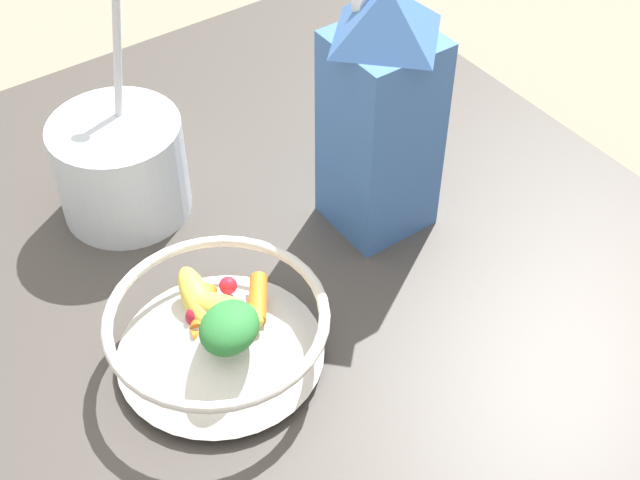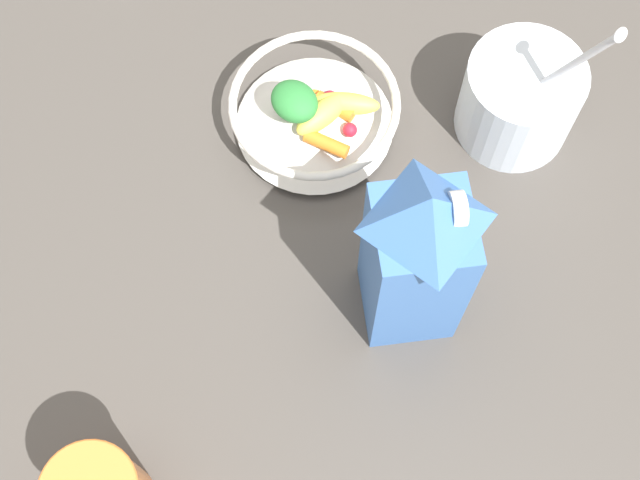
# 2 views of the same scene
# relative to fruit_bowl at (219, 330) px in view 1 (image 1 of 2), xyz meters

# --- Properties ---
(ground_plane) EXTENTS (6.00, 6.00, 0.00)m
(ground_plane) POSITION_rel_fruit_bowl_xyz_m (0.00, -0.01, -0.07)
(ground_plane) COLOR gray
(countertop) EXTENTS (0.99, 0.99, 0.03)m
(countertop) POSITION_rel_fruit_bowl_xyz_m (0.00, -0.01, -0.05)
(countertop) COLOR #47423D
(countertop) RESTS_ON ground_plane
(fruit_bowl) EXTENTS (0.19, 0.19, 0.08)m
(fruit_bowl) POSITION_rel_fruit_bowl_xyz_m (0.00, 0.00, 0.00)
(fruit_bowl) COLOR silver
(fruit_bowl) RESTS_ON countertop
(milk_carton) EXTENTS (0.09, 0.09, 0.26)m
(milk_carton) POSITION_rel_fruit_bowl_xyz_m (-0.22, -0.07, 0.09)
(milk_carton) COLOR #3D6BB2
(milk_carton) RESTS_ON countertop
(yogurt_tub) EXTENTS (0.13, 0.13, 0.23)m
(yogurt_tub) POSITION_rel_fruit_bowl_xyz_m (-0.02, -0.23, 0.02)
(yogurt_tub) COLOR silver
(yogurt_tub) RESTS_ON countertop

